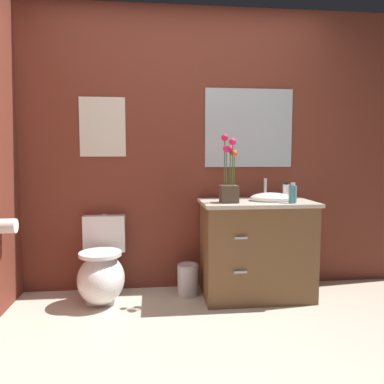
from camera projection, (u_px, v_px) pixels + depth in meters
ground_plane at (208, 373)px, 2.09m from camera, size 9.54×9.54×0.00m
wall_back at (206, 150)px, 3.40m from camera, size 4.45×0.05×2.50m
toilet at (102, 272)px, 3.11m from camera, size 0.38×0.59×0.69m
vanity_cabinet at (256, 247)px, 3.20m from camera, size 0.94×0.56×1.00m
flower_vase at (229, 182)px, 3.04m from camera, size 0.14×0.14×0.55m
soap_bottle at (293, 194)px, 3.01m from camera, size 0.06×0.06×0.16m
lotion_bottle at (286, 192)px, 3.26m from camera, size 0.06×0.06×0.15m
trash_bin at (188, 280)px, 3.25m from camera, size 0.18×0.18×0.27m
wall_poster at (103, 127)px, 3.26m from camera, size 0.39×0.01×0.51m
wall_mirror at (249, 128)px, 3.40m from camera, size 0.80×0.01×0.70m
toilet_paper_roll at (8, 226)px, 2.80m from camera, size 0.11×0.11×0.11m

